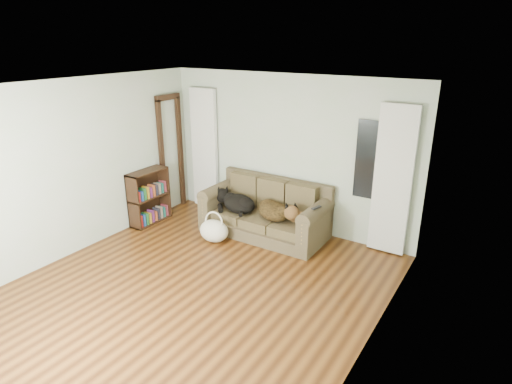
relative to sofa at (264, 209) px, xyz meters
The scene contains 15 objects.
floor 2.03m from the sofa, 86.54° to the right, with size 5.00×5.00×0.00m, color #381C0A.
ceiling 2.92m from the sofa, 86.54° to the right, with size 5.00×5.00×0.00m, color white.
wall_back 1.01m from the sofa, 77.17° to the left, with size 4.50×0.04×2.60m, color #B8BBB7.
wall_left 3.03m from the sofa, 137.17° to the right, with size 0.04×5.00×2.60m, color #B8BBB7.
wall_right 3.20m from the sofa, 39.81° to the right, with size 0.04×5.00×2.60m, color #B8BBB7.
curtain_left 1.78m from the sofa, 164.27° to the left, with size 0.55×0.08×2.25m, color white.
curtain_right 2.09m from the sofa, 13.05° to the left, with size 0.55×0.08×2.25m, color white.
window_pane 1.90m from the sofa, 17.50° to the left, with size 0.50×0.03×1.20m, color black.
door_casing 2.17m from the sofa, behind, with size 0.07×0.60×2.10m, color black.
sofa is the anchor object (origin of this frame).
dog_black_lab 0.49m from the sofa, 167.89° to the right, with size 0.68×0.47×0.29m, color black.
dog_shepherd 0.27m from the sofa, 14.30° to the right, with size 0.68×0.48×0.30m, color black.
tv_remote 1.03m from the sofa, ahead, with size 0.05×0.17×0.02m, color black.
tote_bag 0.91m from the sofa, 128.24° to the right, with size 0.50×0.39×0.36m, color silver.
bookshelf 2.08m from the sofa, 161.25° to the right, with size 0.29×0.77×0.96m, color black.
Camera 1 is at (3.27, -3.64, 3.14)m, focal length 30.00 mm.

